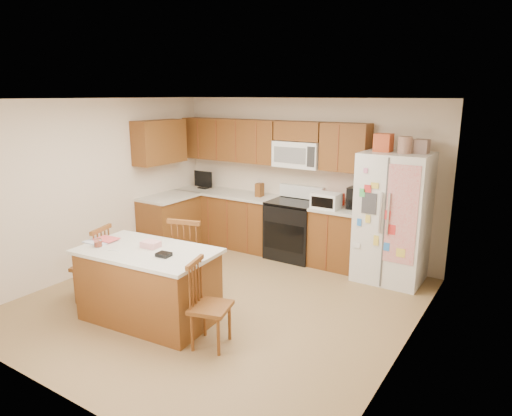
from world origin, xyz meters
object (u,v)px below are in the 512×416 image
Objects in this scene: windsor_chair_left at (94,266)px; windsor_chair_right at (208,306)px; stove at (294,229)px; windsor_chair_back at (191,259)px; refrigerator at (393,216)px; island at (149,284)px.

windsor_chair_left is 1.05× the size of windsor_chair_right.
windsor_chair_back is at bearing -101.85° from stove.
stove is 1.17× the size of windsor_chair_left.
refrigerator is 1.92× the size of windsor_chair_back.
stove reaches higher than windsor_chair_left.
stove is 1.22× the size of windsor_chair_right.
stove reaches higher than windsor_chair_back.
stove is at bearing 177.70° from refrigerator.
windsor_chair_back is at bearing -135.70° from refrigerator.
island is at bearing -0.02° from windsor_chair_left.
windsor_chair_back is (-0.01, 0.74, 0.07)m from island.
windsor_chair_right is at bearing -41.10° from windsor_chair_back.
stove is at bearing 63.47° from windsor_chair_left.
windsor_chair_left is at bearing 177.52° from windsor_chair_right.
windsor_chair_left is at bearing 179.98° from island.
windsor_chair_right is (1.89, -0.08, -0.02)m from windsor_chair_left.
windsor_chair_back is (-0.42, -2.01, 0.03)m from stove.
windsor_chair_back is at bearing 90.41° from island.
windsor_chair_right is at bearing -79.55° from stove.
refrigerator is at bearing 42.37° from windsor_chair_left.
windsor_chair_right is (-1.05, -2.77, -0.48)m from refrigerator.
refrigerator reaches higher than windsor_chair_right.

